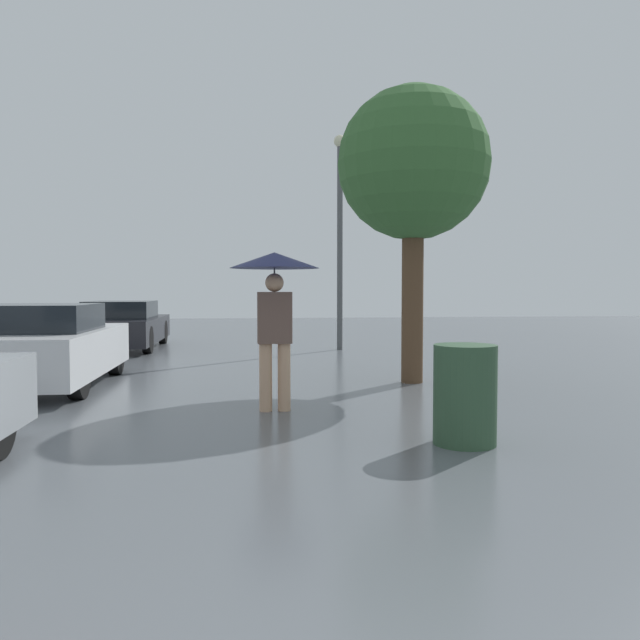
{
  "coord_description": "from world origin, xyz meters",
  "views": [
    {
      "loc": [
        -0.36,
        -1.53,
        1.42
      ],
      "look_at": [
        0.53,
        5.73,
        1.06
      ],
      "focal_mm": 35.0,
      "sensor_mm": 36.0,
      "label": 1
    }
  ],
  "objects_px": {
    "pedestrian": "(275,286)",
    "trash_bin": "(465,395)",
    "parked_car_farthest": "(123,326)",
    "street_lamp": "(340,224)",
    "parked_car_middle": "(41,347)",
    "tree": "(413,166)"
  },
  "relations": [
    {
      "from": "tree",
      "to": "street_lamp",
      "type": "bearing_deg",
      "value": 93.13
    },
    {
      "from": "pedestrian",
      "to": "parked_car_middle",
      "type": "bearing_deg",
      "value": 145.62
    },
    {
      "from": "parked_car_middle",
      "to": "trash_bin",
      "type": "distance_m",
      "value": 6.41
    },
    {
      "from": "pedestrian",
      "to": "tree",
      "type": "distance_m",
      "value": 3.48
    },
    {
      "from": "pedestrian",
      "to": "trash_bin",
      "type": "xyz_separation_m",
      "value": [
        1.65,
        -1.79,
        -1.01
      ]
    },
    {
      "from": "parked_car_middle",
      "to": "pedestrian",
      "type": "bearing_deg",
      "value": -34.38
    },
    {
      "from": "parked_car_farthest",
      "to": "trash_bin",
      "type": "bearing_deg",
      "value": -63.96
    },
    {
      "from": "parked_car_farthest",
      "to": "parked_car_middle",
      "type": "bearing_deg",
      "value": -90.54
    },
    {
      "from": "pedestrian",
      "to": "street_lamp",
      "type": "bearing_deg",
      "value": 75.4
    },
    {
      "from": "tree",
      "to": "street_lamp",
      "type": "xyz_separation_m",
      "value": [
        -0.29,
        5.33,
        -0.31
      ]
    },
    {
      "from": "pedestrian",
      "to": "parked_car_farthest",
      "type": "distance_m",
      "value": 8.91
    },
    {
      "from": "parked_car_middle",
      "to": "street_lamp",
      "type": "xyz_separation_m",
      "value": [
        5.22,
        5.06,
        2.39
      ]
    },
    {
      "from": "trash_bin",
      "to": "parked_car_middle",
      "type": "bearing_deg",
      "value": 140.73
    },
    {
      "from": "parked_car_farthest",
      "to": "street_lamp",
      "type": "distance_m",
      "value": 5.77
    },
    {
      "from": "tree",
      "to": "trash_bin",
      "type": "xyz_separation_m",
      "value": [
        -0.55,
        -3.79,
        -2.82
      ]
    },
    {
      "from": "pedestrian",
      "to": "parked_car_middle",
      "type": "xyz_separation_m",
      "value": [
        -3.31,
        2.26,
        -0.88
      ]
    },
    {
      "from": "parked_car_farthest",
      "to": "street_lamp",
      "type": "bearing_deg",
      "value": -10.04
    },
    {
      "from": "pedestrian",
      "to": "tree",
      "type": "bearing_deg",
      "value": 42.24
    },
    {
      "from": "parked_car_farthest",
      "to": "tree",
      "type": "bearing_deg",
      "value": -48.87
    },
    {
      "from": "street_lamp",
      "to": "parked_car_farthest",
      "type": "bearing_deg",
      "value": 169.96
    },
    {
      "from": "street_lamp",
      "to": "trash_bin",
      "type": "height_order",
      "value": "street_lamp"
    },
    {
      "from": "parked_car_middle",
      "to": "trash_bin",
      "type": "height_order",
      "value": "parked_car_middle"
    }
  ]
}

